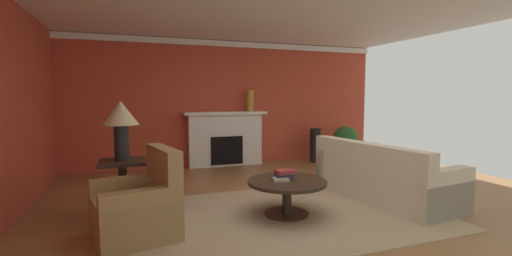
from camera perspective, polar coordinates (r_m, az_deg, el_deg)
ground_plane at (r=4.72m, az=6.33°, el=-13.42°), size 8.82×8.82×0.00m
wall_fireplace at (r=7.72m, az=-4.97°, el=4.11°), size 7.27×0.12×2.71m
ceiling_panel at (r=4.90m, az=5.03°, el=19.86°), size 7.27×7.39×0.06m
crown_moulding at (r=7.72m, az=-4.89°, el=13.62°), size 7.27×0.08×0.12m
area_rug at (r=4.56m, az=5.07°, el=-14.01°), size 3.78×2.53×0.01m
fireplace at (r=7.55m, az=-5.05°, el=-2.00°), size 1.80×0.35×1.18m
sofa at (r=5.44m, az=19.92°, el=-7.91°), size 1.15×2.19×0.85m
armchair_near_window at (r=3.99m, az=-18.66°, el=-12.51°), size 0.95×0.95×0.95m
coffee_table at (r=4.46m, az=5.11°, el=-10.01°), size 1.00×1.00×0.45m
side_table at (r=4.76m, az=-21.02°, el=-8.54°), size 0.56×0.56×0.70m
table_lamp at (r=4.64m, az=-21.35°, el=1.41°), size 0.44×0.44×0.75m
vase_tall_corner at (r=8.07m, az=9.71°, el=-2.82°), size 0.25×0.25×0.77m
vase_mantel_right at (r=7.61m, az=-0.99°, el=4.50°), size 0.16×0.16×0.46m
book_red_cover at (r=4.40m, az=4.12°, el=-8.43°), size 0.22×0.19×0.03m
book_art_folio at (r=4.52m, az=4.57°, el=-7.59°), size 0.27×0.25×0.04m
book_small_novel at (r=4.46m, az=4.77°, el=-7.19°), size 0.24×0.16×0.05m
potted_plant at (r=8.12m, az=14.47°, el=-2.11°), size 0.56×0.56×0.83m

